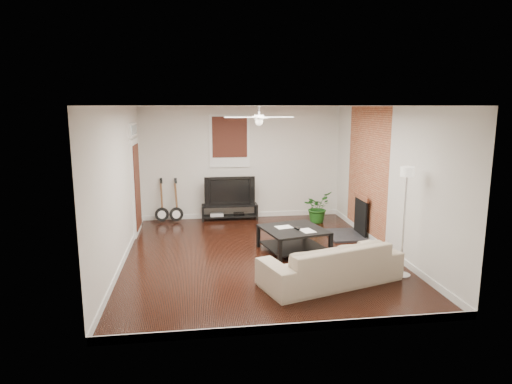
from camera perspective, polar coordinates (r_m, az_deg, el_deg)
The scene contains 14 objects.
room at distance 8.25m, azimuth 0.38°, elevation 1.19°, with size 5.01×6.01×2.81m.
brick_accent at distance 9.86m, azimuth 13.99°, elevation 2.45°, with size 0.02×2.20×2.80m, color #AE5838.
fireplace at distance 9.94m, azimuth 12.20°, elevation -2.93°, with size 0.80×1.10×0.92m, color black.
window_back at distance 11.09m, azimuth -3.39°, elevation 6.52°, with size 1.00×0.06×1.30m, color black.
door_left at distance 10.15m, azimuth -15.10°, elevation 1.78°, with size 0.08×1.00×2.50m, color white.
tv_stand at distance 11.17m, azimuth -3.39°, elevation -2.58°, with size 1.39×0.37×0.39m, color black.
tv at distance 11.07m, azimuth -3.43°, elevation 0.23°, with size 1.24×0.16×0.71m, color black.
coffee_table at distance 8.75m, azimuth 4.79°, elevation -6.13°, with size 1.12×1.12×0.47m, color black.
sofa at distance 7.32m, azimuth 9.51°, elevation -8.91°, with size 2.27×0.89×0.66m, color tan.
floor_lamp at distance 7.69m, azimuth 18.43°, elevation -3.70°, with size 0.31×0.31×1.85m, color silver, non-canonical shape.
potted_plant at distance 10.99m, azimuth 7.82°, elevation -1.93°, with size 0.67×0.58×0.74m, color #1F5D1A.
guitar_left at distance 11.06m, azimuth -12.01°, elevation -1.07°, with size 0.34×0.24×1.09m, color black, non-canonical shape.
guitar_right at distance 11.01m, azimuth -10.21°, elevation -1.06°, with size 0.34×0.24×1.09m, color black, non-canonical shape.
ceiling_fan at distance 8.14m, azimuth 0.39°, elevation 9.54°, with size 1.24×1.24×0.32m, color white, non-canonical shape.
Camera 1 is at (-1.17, -8.05, 2.79)m, focal length 31.28 mm.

